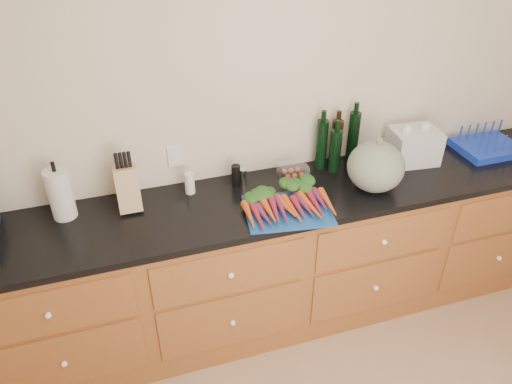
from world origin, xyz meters
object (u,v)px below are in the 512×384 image
object	(u,v)px
paper_towel	(60,194)
tomato_box	(293,171)
carrots	(286,202)
dish_rack	(488,145)
knife_block	(128,188)
squash	(376,167)
cutting_board	(288,210)

from	to	relation	value
paper_towel	tomato_box	distance (m)	1.30
carrots	dish_rack	size ratio (longest dim) A/B	1.24
paper_towel	knife_block	xyz separation A→B (m)	(0.34, -0.02, -0.02)
carrots	paper_towel	world-z (taller)	paper_towel
squash	tomato_box	xyz separation A→B (m)	(-0.39, 0.26, -0.11)
cutting_board	carrots	bearing A→B (deg)	90.00
cutting_board	paper_towel	world-z (taller)	paper_towel
knife_block	carrots	bearing A→B (deg)	-18.11
carrots	knife_block	world-z (taller)	knife_block
cutting_board	paper_towel	xyz separation A→B (m)	(-1.14, 0.32, 0.13)
paper_towel	tomato_box	bearing A→B (deg)	0.44
dish_rack	squash	bearing A→B (deg)	-169.42
carrots	paper_towel	xyz separation A→B (m)	(-1.14, 0.28, 0.10)
carrots	dish_rack	bearing A→B (deg)	7.82
tomato_box	cutting_board	bearing A→B (deg)	-115.37
squash	knife_block	xyz separation A→B (m)	(-1.35, 0.23, -0.02)
squash	paper_towel	size ratio (longest dim) A/B	1.15
knife_block	dish_rack	bearing A→B (deg)	-1.51
dish_rack	paper_towel	bearing A→B (deg)	178.25
cutting_board	paper_towel	distance (m)	1.19
carrots	tomato_box	bearing A→B (deg)	61.87
paper_towel	dish_rack	size ratio (longest dim) A/B	0.72
tomato_box	dish_rack	size ratio (longest dim) A/B	0.42
squash	dish_rack	distance (m)	0.95
squash	carrots	bearing A→B (deg)	-176.91
paper_towel	knife_block	world-z (taller)	paper_towel
carrots	cutting_board	bearing A→B (deg)	-90.00
carrots	paper_towel	distance (m)	1.18
squash	paper_towel	distance (m)	1.71
cutting_board	squash	distance (m)	0.57
cutting_board	knife_block	world-z (taller)	knife_block
cutting_board	dish_rack	size ratio (longest dim) A/B	1.19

